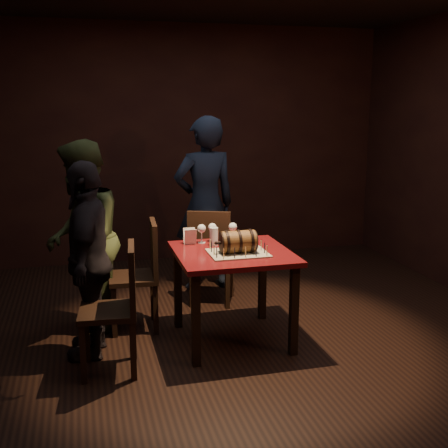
% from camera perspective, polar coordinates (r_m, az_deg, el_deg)
% --- Properties ---
extents(room_shell, '(5.04, 5.04, 2.80)m').
position_cam_1_polar(room_shell, '(4.39, 1.20, 5.67)').
color(room_shell, black).
rests_on(room_shell, ground).
extents(pub_table, '(0.90, 0.90, 0.75)m').
position_cam_1_polar(pub_table, '(4.48, 0.87, -4.13)').
color(pub_table, '#520D11').
rests_on(pub_table, ground).
extents(cake_board, '(0.45, 0.35, 0.01)m').
position_cam_1_polar(cake_board, '(4.37, 1.43, -2.98)').
color(cake_board, '#A39B83').
rests_on(cake_board, pub_table).
extents(barrel_cake, '(0.33, 0.19, 0.19)m').
position_cam_1_polar(barrel_cake, '(4.34, 1.43, -1.80)').
color(barrel_cake, brown).
rests_on(barrel_cake, cake_board).
extents(birthday_candles, '(0.40, 0.30, 0.09)m').
position_cam_1_polar(birthday_candles, '(4.35, 1.43, -2.39)').
color(birthday_candles, '#EAE18B').
rests_on(birthday_candles, cake_board).
extents(wine_glass_left, '(0.07, 0.07, 0.16)m').
position_cam_1_polar(wine_glass_left, '(4.67, -2.29, -0.55)').
color(wine_glass_left, silver).
rests_on(wine_glass_left, pub_table).
extents(wine_glass_mid, '(0.07, 0.07, 0.16)m').
position_cam_1_polar(wine_glass_mid, '(4.71, -1.18, -0.44)').
color(wine_glass_mid, silver).
rests_on(wine_glass_mid, pub_table).
extents(wine_glass_right, '(0.07, 0.07, 0.16)m').
position_cam_1_polar(wine_glass_right, '(4.73, 0.90, -0.38)').
color(wine_glass_right, silver).
rests_on(wine_glass_right, pub_table).
extents(pint_of_ale, '(0.07, 0.07, 0.15)m').
position_cam_1_polar(pint_of_ale, '(4.60, -1.03, -1.32)').
color(pint_of_ale, silver).
rests_on(pint_of_ale, pub_table).
extents(menu_card, '(0.10, 0.05, 0.13)m').
position_cam_1_polar(menu_card, '(4.65, -3.48, -1.29)').
color(menu_card, white).
rests_on(menu_card, pub_table).
extents(chair_back, '(0.52, 0.52, 0.93)m').
position_cam_1_polar(chair_back, '(5.29, -1.37, -2.85)').
color(chair_back, black).
rests_on(chair_back, ground).
extents(chair_left_rear, '(0.42, 0.42, 0.93)m').
position_cam_1_polar(chair_left_rear, '(4.81, -8.27, -4.56)').
color(chair_left_rear, black).
rests_on(chair_left_rear, ground).
extents(chair_left_front, '(0.44, 0.44, 0.93)m').
position_cam_1_polar(chair_left_front, '(4.08, -10.64, -7.74)').
color(chair_left_front, black).
rests_on(chair_left_front, ground).
extents(person_back, '(0.70, 0.51, 1.77)m').
position_cam_1_polar(person_back, '(5.70, -1.96, 2.02)').
color(person_back, '#171F2F').
rests_on(person_back, ground).
extents(person_left_rear, '(0.66, 0.82, 1.61)m').
position_cam_1_polar(person_left_rear, '(4.75, -14.17, -1.45)').
color(person_left_rear, '#384120').
rests_on(person_left_rear, ground).
extents(person_left_front, '(0.51, 0.93, 1.50)m').
position_cam_1_polar(person_left_front, '(4.33, -13.57, -3.55)').
color(person_left_front, black).
rests_on(person_left_front, ground).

